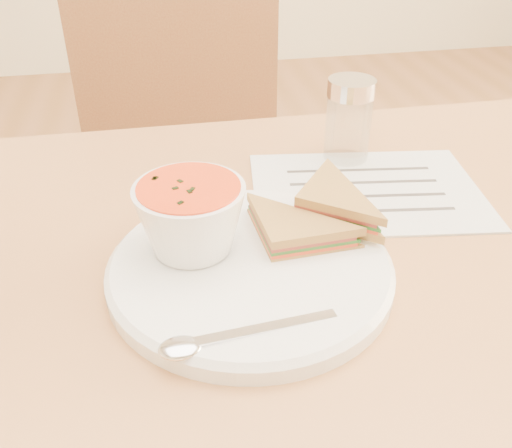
{
  "coord_description": "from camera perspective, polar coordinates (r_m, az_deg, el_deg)",
  "views": [
    {
      "loc": [
        -0.21,
        -0.5,
        1.12
      ],
      "look_at": [
        -0.12,
        -0.03,
        0.8
      ],
      "focal_mm": 40.0,
      "sensor_mm": 36.0,
      "label": 1
    }
  ],
  "objects": [
    {
      "name": "dining_table",
      "position": [
        0.92,
        7.16,
        -20.73
      ],
      "size": [
        1.0,
        0.7,
        0.75
      ],
      "primitive_type": null,
      "color": "olive",
      "rests_on": "floor"
    },
    {
      "name": "spoon",
      "position": [
        0.5,
        -1.3,
        -10.92
      ],
      "size": [
        0.19,
        0.06,
        0.01
      ],
      "primitive_type": null,
      "rotation": [
        0.0,
        0.0,
        0.12
      ],
      "color": "silver",
      "rests_on": "plate"
    },
    {
      "name": "chair_far",
      "position": [
        1.18,
        -5.3,
        0.66
      ],
      "size": [
        0.47,
        0.47,
        0.97
      ],
      "primitive_type": null,
      "rotation": [
        0.0,
        0.0,
        3.24
      ],
      "color": "brown",
      "rests_on": "floor"
    },
    {
      "name": "paper_menu",
      "position": [
        0.75,
        10.98,
        3.34
      ],
      "size": [
        0.32,
        0.25,
        0.0
      ],
      "primitive_type": null,
      "rotation": [
        0.0,
        0.0,
        -0.13
      ],
      "color": "white",
      "rests_on": "dining_table"
    },
    {
      "name": "condiment_shaker",
      "position": [
        0.8,
        9.24,
        10.16
      ],
      "size": [
        0.07,
        0.07,
        0.12
      ],
      "primitive_type": null,
      "rotation": [
        0.0,
        0.0,
        0.03
      ],
      "color": "silver",
      "rests_on": "dining_table"
    },
    {
      "name": "soup_bowl",
      "position": [
        0.58,
        -6.51,
        0.29
      ],
      "size": [
        0.13,
        0.13,
        0.08
      ],
      "primitive_type": null,
      "rotation": [
        0.0,
        0.0,
        -0.24
      ],
      "color": "white",
      "rests_on": "plate"
    },
    {
      "name": "plate",
      "position": [
        0.58,
        -0.59,
        -4.61
      ],
      "size": [
        0.37,
        0.37,
        0.02
      ],
      "primitive_type": null,
      "rotation": [
        0.0,
        0.0,
        0.35
      ],
      "color": "white",
      "rests_on": "dining_table"
    },
    {
      "name": "sandwich_half_b",
      "position": [
        0.61,
        3.81,
        1.46
      ],
      "size": [
        0.14,
        0.14,
        0.03
      ],
      "primitive_type": null,
      "rotation": [
        0.0,
        0.0,
        -0.65
      ],
      "color": "#AC8A3C",
      "rests_on": "plate"
    },
    {
      "name": "sandwich_half_a",
      "position": [
        0.57,
        1.55,
        -3.14
      ],
      "size": [
        0.11,
        0.11,
        0.03
      ],
      "primitive_type": null,
      "rotation": [
        0.0,
        0.0,
        0.06
      ],
      "color": "#AC8A3C",
      "rests_on": "plate"
    }
  ]
}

